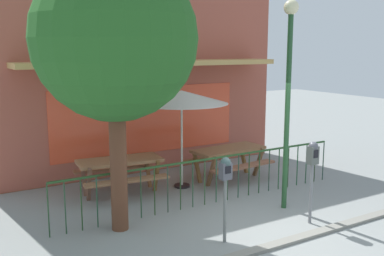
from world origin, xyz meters
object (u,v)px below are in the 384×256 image
(picnic_table_right, at_px, (228,155))
(street_tree, at_px, (115,40))
(patio_umbrella, at_px, (182,98))
(parking_meter_near, at_px, (225,177))
(street_lamp, at_px, (289,76))
(picnic_table_left, at_px, (120,166))
(parking_meter_far, at_px, (313,161))

(picnic_table_right, distance_m, street_tree, 4.61)
(patio_umbrella, relative_size, parking_meter_near, 1.55)
(picnic_table_right, bearing_deg, parking_meter_near, -126.53)
(patio_umbrella, height_order, street_tree, street_tree)
(picnic_table_right, xyz_separation_m, parking_meter_near, (-2.15, -2.91, 0.50))
(parking_meter_near, bearing_deg, patio_umbrella, 73.40)
(parking_meter_near, bearing_deg, street_lamp, 19.97)
(street_tree, distance_m, street_lamp, 3.36)
(street_tree, bearing_deg, picnic_table_left, 67.69)
(picnic_table_left, distance_m, patio_umbrella, 2.03)
(picnic_table_right, xyz_separation_m, street_lamp, (-0.20, -2.20, 2.02))
(picnic_table_left, bearing_deg, patio_umbrella, -11.60)
(patio_umbrella, xyz_separation_m, parking_meter_far, (0.92, -3.09, -0.89))
(picnic_table_left, bearing_deg, parking_meter_far, -55.53)
(patio_umbrella, bearing_deg, street_tree, -144.06)
(picnic_table_left, height_order, patio_umbrella, patio_umbrella)
(picnic_table_right, relative_size, patio_umbrella, 0.85)
(picnic_table_right, distance_m, parking_meter_near, 3.65)
(picnic_table_left, distance_m, parking_meter_far, 4.13)
(picnic_table_right, bearing_deg, picnic_table_left, 173.00)
(picnic_table_right, distance_m, street_lamp, 2.99)
(parking_meter_far, bearing_deg, street_tree, 153.54)
(picnic_table_left, relative_size, street_lamp, 0.48)
(parking_meter_far, height_order, street_tree, street_tree)
(parking_meter_far, bearing_deg, parking_meter_near, 175.57)
(picnic_table_right, xyz_separation_m, street_tree, (-3.43, -1.52, 2.68))
(parking_meter_near, relative_size, street_tree, 0.31)
(picnic_table_right, xyz_separation_m, parking_meter_far, (-0.35, -3.05, 0.56))
(patio_umbrella, xyz_separation_m, parking_meter_near, (-0.88, -2.95, -0.96))
(parking_meter_near, relative_size, parking_meter_far, 0.95)
(picnic_table_left, height_order, parking_meter_near, parking_meter_near)
(picnic_table_left, xyz_separation_m, street_lamp, (2.46, -2.53, 2.02))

